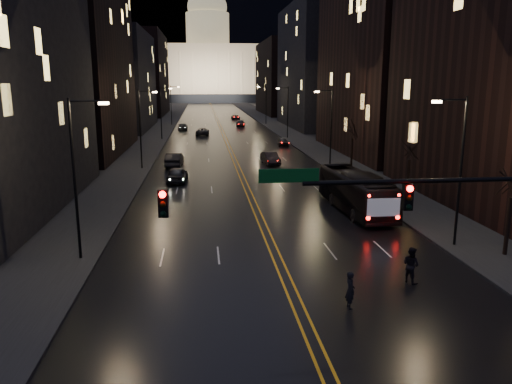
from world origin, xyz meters
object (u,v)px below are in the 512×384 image
object	(u,v)px
pedestrian_a	(350,290)
oncoming_car_a	(177,175)
pedestrian_b	(411,265)
receding_car_a	(270,158)
oncoming_car_b	(174,160)
traffic_signal	(468,208)
bus	(356,192)

from	to	relation	value
pedestrian_a	oncoming_car_a	bearing A→B (deg)	12.57
pedestrian_b	oncoming_car_a	bearing A→B (deg)	-3.56
receding_car_a	pedestrian_a	xyz separation A→B (m)	(-1.86, -39.47, 0.11)
oncoming_car_b	pedestrian_a	distance (m)	40.23
pedestrian_a	oncoming_car_b	bearing A→B (deg)	9.70
traffic_signal	oncoming_car_b	distance (m)	43.83
pedestrian_b	receding_car_a	bearing A→B (deg)	-25.71
oncoming_car_b	pedestrian_a	size ratio (longest dim) A/B	2.95
oncoming_car_b	bus	bearing A→B (deg)	126.62
oncoming_car_a	receding_car_a	xyz separation A→B (m)	(10.73, 9.95, -0.03)
receding_car_a	bus	bearing A→B (deg)	-86.68
traffic_signal	bus	size ratio (longest dim) A/B	1.56
oncoming_car_a	pedestrian_b	world-z (taller)	pedestrian_b
bus	oncoming_car_b	size ratio (longest dim) A/B	2.18
oncoming_car_a	oncoming_car_b	xyz separation A→B (m)	(-0.77, 9.54, 0.05)
oncoming_car_a	pedestrian_a	size ratio (longest dim) A/B	2.68
receding_car_a	traffic_signal	bearing A→B (deg)	-92.88
bus	oncoming_car_b	world-z (taller)	bus
pedestrian_a	traffic_signal	bearing A→B (deg)	-128.34
oncoming_car_b	pedestrian_b	distance (m)	38.95
traffic_signal	oncoming_car_b	world-z (taller)	traffic_signal
oncoming_car_a	pedestrian_a	xyz separation A→B (m)	(8.87, -29.52, 0.07)
traffic_signal	receding_car_a	xyz separation A→B (m)	(-1.80, 41.95, -4.35)
traffic_signal	receding_car_a	size ratio (longest dim) A/B	3.79
traffic_signal	oncoming_car_b	bearing A→B (deg)	107.75
oncoming_car_a	pedestrian_a	bearing A→B (deg)	110.86
pedestrian_b	traffic_signal	bearing A→B (deg)	149.10
oncoming_car_b	pedestrian_a	xyz separation A→B (m)	(9.64, -39.06, 0.02)
oncoming_car_b	pedestrian_b	size ratio (longest dim) A/B	2.74
bus	receding_car_a	size ratio (longest dim) A/B	2.42
oncoming_car_a	oncoming_car_b	bearing A→B (deg)	-81.29
traffic_signal	bus	world-z (taller)	traffic_signal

